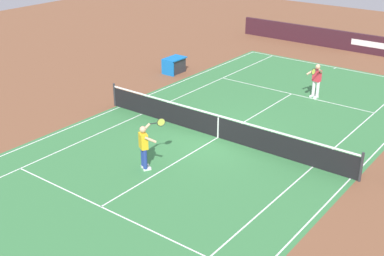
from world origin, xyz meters
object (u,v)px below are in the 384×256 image
tennis_net (218,126)px  equipment_cart_tarped (174,65)px  tennis_player_far (316,79)px  tennis_player_near (144,145)px  tennis_ball (267,133)px

tennis_net → equipment_cart_tarped: bearing=-129.4°
tennis_player_far → equipment_cart_tarped: bearing=-82.2°
tennis_player_near → equipment_cart_tarped: tennis_player_near is taller
tennis_net → tennis_ball: (-1.54, 1.38, -0.46)m
tennis_ball → tennis_net: bearing=-41.9°
tennis_ball → equipment_cart_tarped: 9.09m
tennis_player_near → equipment_cart_tarped: 11.15m
tennis_player_near → equipment_cart_tarped: bearing=-146.2°
tennis_ball → tennis_player_far: bearing=-176.9°
tennis_net → tennis_player_near: 3.79m
tennis_net → tennis_player_far: size_ratio=6.89×
tennis_net → tennis_ball: bearing=138.1°
tennis_net → equipment_cart_tarped: tennis_net is taller
tennis_net → tennis_player_far: 6.73m
tennis_net → tennis_ball: 2.12m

